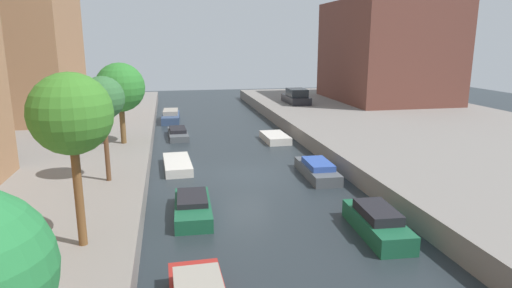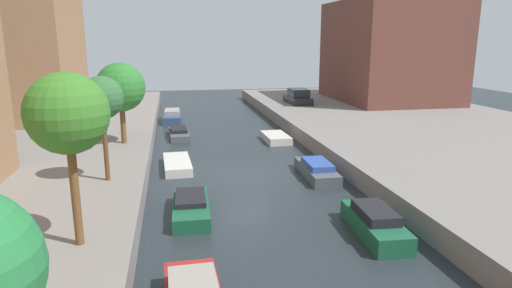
{
  "view_description": "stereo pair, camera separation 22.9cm",
  "coord_description": "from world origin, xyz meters",
  "px_view_note": "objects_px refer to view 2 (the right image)",
  "views": [
    {
      "loc": [
        -3.88,
        -22.15,
        6.98
      ],
      "look_at": [
        1.1,
        2.6,
        1.04
      ],
      "focal_mm": 30.96,
      "sensor_mm": 36.0,
      "label": 1
    },
    {
      "loc": [
        -3.65,
        -22.19,
        6.98
      ],
      "look_at": [
        1.1,
        2.6,
        1.04
      ],
      "focal_mm": 30.96,
      "sensor_mm": 36.0,
      "label": 2
    }
  ],
  "objects_px": {
    "moored_boat_left_5": "(172,116)",
    "moored_boat_right_2": "(317,170)",
    "street_tree_2": "(102,99)",
    "moored_boat_right_3": "(276,138)",
    "street_tree_3": "(121,88)",
    "moored_boat_right_1": "(375,223)",
    "low_block_right": "(389,51)",
    "moored_boat_left_3": "(177,164)",
    "moored_boat_left_2": "(191,207)",
    "moored_boat_left_4": "(179,133)",
    "street_tree_1": "(67,115)",
    "parked_car": "(298,97)"
  },
  "relations": [
    {
      "from": "moored_boat_left_3",
      "to": "moored_boat_left_4",
      "type": "xyz_separation_m",
      "value": [
        0.26,
        8.32,
        0.05
      ]
    },
    {
      "from": "moored_boat_left_5",
      "to": "moored_boat_right_2",
      "type": "distance_m",
      "value": 19.52
    },
    {
      "from": "street_tree_2",
      "to": "moored_boat_right_3",
      "type": "relative_size",
      "value": 1.44
    },
    {
      "from": "street_tree_2",
      "to": "low_block_right",
      "type": "bearing_deg",
      "value": 42.55
    },
    {
      "from": "moored_boat_left_2",
      "to": "moored_boat_right_3",
      "type": "xyz_separation_m",
      "value": [
        6.56,
        12.59,
        -0.09
      ]
    },
    {
      "from": "moored_boat_left_2",
      "to": "moored_boat_left_5",
      "type": "relative_size",
      "value": 0.84
    },
    {
      "from": "moored_boat_left_2",
      "to": "street_tree_3",
      "type": "bearing_deg",
      "value": 109.9
    },
    {
      "from": "street_tree_1",
      "to": "moored_boat_right_3",
      "type": "xyz_separation_m",
      "value": [
        10.04,
        16.69,
        -4.69
      ]
    },
    {
      "from": "parked_car",
      "to": "moored_boat_left_5",
      "type": "relative_size",
      "value": 0.95
    },
    {
      "from": "street_tree_2",
      "to": "moored_boat_right_1",
      "type": "relative_size",
      "value": 1.16
    },
    {
      "from": "moored_boat_left_4",
      "to": "parked_car",
      "type": "bearing_deg",
      "value": 37.33
    },
    {
      "from": "parked_car",
      "to": "moored_boat_left_4",
      "type": "height_order",
      "value": "parked_car"
    },
    {
      "from": "low_block_right",
      "to": "moored_boat_right_2",
      "type": "height_order",
      "value": "low_block_right"
    },
    {
      "from": "street_tree_1",
      "to": "moored_boat_right_2",
      "type": "distance_m",
      "value": 13.87
    },
    {
      "from": "street_tree_1",
      "to": "moored_boat_left_2",
      "type": "xyz_separation_m",
      "value": [
        3.49,
        4.09,
        -4.6
      ]
    },
    {
      "from": "moored_boat_left_3",
      "to": "street_tree_1",
      "type": "bearing_deg",
      "value": -105.41
    },
    {
      "from": "parked_car",
      "to": "low_block_right",
      "type": "bearing_deg",
      "value": 3.72
    },
    {
      "from": "moored_boat_left_3",
      "to": "moored_boat_left_5",
      "type": "distance_m",
      "value": 15.19
    },
    {
      "from": "street_tree_2",
      "to": "moored_boat_left_5",
      "type": "xyz_separation_m",
      "value": [
        2.89,
        19.88,
        -4.16
      ]
    },
    {
      "from": "moored_boat_right_3",
      "to": "street_tree_3",
      "type": "bearing_deg",
      "value": -163.57
    },
    {
      "from": "moored_boat_left_4",
      "to": "street_tree_2",
      "type": "bearing_deg",
      "value": -104.28
    },
    {
      "from": "moored_boat_left_5",
      "to": "street_tree_2",
      "type": "bearing_deg",
      "value": -98.26
    },
    {
      "from": "moored_boat_right_1",
      "to": "moored_boat_left_5",
      "type": "bearing_deg",
      "value": 105.77
    },
    {
      "from": "moored_boat_left_2",
      "to": "moored_boat_left_3",
      "type": "xyz_separation_m",
      "value": [
        -0.44,
        6.97,
        -0.1
      ]
    },
    {
      "from": "street_tree_3",
      "to": "parked_car",
      "type": "relative_size",
      "value": 1.1
    },
    {
      "from": "street_tree_2",
      "to": "moored_boat_right_1",
      "type": "distance_m",
      "value": 12.14
    },
    {
      "from": "street_tree_1",
      "to": "moored_boat_right_2",
      "type": "height_order",
      "value": "street_tree_1"
    },
    {
      "from": "moored_boat_left_5",
      "to": "street_tree_3",
      "type": "bearing_deg",
      "value": -102.98
    },
    {
      "from": "low_block_right",
      "to": "street_tree_3",
      "type": "bearing_deg",
      "value": -148.27
    },
    {
      "from": "street_tree_2",
      "to": "moored_boat_left_5",
      "type": "relative_size",
      "value": 1.0
    },
    {
      "from": "parked_car",
      "to": "street_tree_3",
      "type": "bearing_deg",
      "value": -135.83
    },
    {
      "from": "street_tree_1",
      "to": "moored_boat_left_3",
      "type": "bearing_deg",
      "value": 74.59
    },
    {
      "from": "moored_boat_right_1",
      "to": "street_tree_2",
      "type": "bearing_deg",
      "value": 151.59
    },
    {
      "from": "street_tree_3",
      "to": "moored_boat_left_5",
      "type": "bearing_deg",
      "value": 77.02
    },
    {
      "from": "moored_boat_right_3",
      "to": "street_tree_1",
      "type": "bearing_deg",
      "value": -121.05
    },
    {
      "from": "low_block_right",
      "to": "moored_boat_left_4",
      "type": "xyz_separation_m",
      "value": [
        -21.25,
        -9.53,
        -5.62
      ]
    },
    {
      "from": "moored_boat_left_5",
      "to": "moored_boat_right_2",
      "type": "bearing_deg",
      "value": -67.89
    },
    {
      "from": "street_tree_2",
      "to": "moored_boat_left_3",
      "type": "height_order",
      "value": "street_tree_2"
    },
    {
      "from": "moored_boat_left_2",
      "to": "moored_boat_right_3",
      "type": "height_order",
      "value": "moored_boat_left_2"
    },
    {
      "from": "moored_boat_right_1",
      "to": "moored_boat_right_2",
      "type": "height_order",
      "value": "moored_boat_right_1"
    },
    {
      "from": "moored_boat_left_2",
      "to": "moored_boat_right_2",
      "type": "bearing_deg",
      "value": 31.16
    },
    {
      "from": "parked_car",
      "to": "moored_boat_left_3",
      "type": "relative_size",
      "value": 1.12
    },
    {
      "from": "street_tree_2",
      "to": "street_tree_1",
      "type": "bearing_deg",
      "value": -90.0
    },
    {
      "from": "street_tree_3",
      "to": "parked_car",
      "type": "xyz_separation_m",
      "value": [
        15.0,
        14.57,
        -2.72
      ]
    },
    {
      "from": "street_tree_3",
      "to": "moored_boat_right_1",
      "type": "height_order",
      "value": "street_tree_3"
    },
    {
      "from": "street_tree_1",
      "to": "street_tree_2",
      "type": "relative_size",
      "value": 1.13
    },
    {
      "from": "low_block_right",
      "to": "moored_boat_left_4",
      "type": "bearing_deg",
      "value": -155.84
    },
    {
      "from": "street_tree_2",
      "to": "parked_car",
      "type": "xyz_separation_m",
      "value": [
        15.0,
        21.92,
        -3.0
      ]
    },
    {
      "from": "street_tree_2",
      "to": "moored_boat_right_3",
      "type": "distance_m",
      "value": 15.04
    },
    {
      "from": "street_tree_2",
      "to": "street_tree_3",
      "type": "height_order",
      "value": "street_tree_3"
    }
  ]
}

